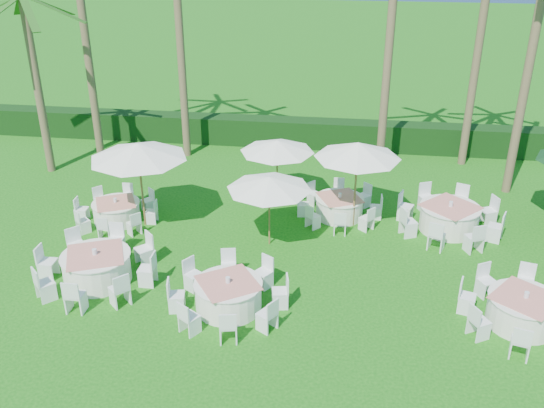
{
  "coord_description": "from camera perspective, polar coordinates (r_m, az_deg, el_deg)",
  "views": [
    {
      "loc": [
        1.6,
        -13.47,
        9.59
      ],
      "look_at": [
        -0.66,
        3.3,
        1.3
      ],
      "focal_mm": 40.0,
      "sensor_mm": 36.0,
      "label": 1
    }
  ],
  "objects": [
    {
      "name": "palm_c",
      "position": [
        23.42,
        11.09,
        15.69
      ],
      "size": [
        4.41,
        4.05,
        10.13
      ],
      "color": "brown",
      "rests_on": "ground"
    },
    {
      "name": "umbrella_d",
      "position": [
        19.42,
        8.08,
        5.04
      ],
      "size": [
        2.79,
        2.79,
        2.95
      ],
      "color": "brown",
      "rests_on": "ground"
    },
    {
      "name": "palm_e",
      "position": [
        22.89,
        23.29,
        13.27
      ],
      "size": [
        4.37,
        4.24,
        9.68
      ],
      "color": "brown",
      "rests_on": "ground"
    },
    {
      "name": "banquet_table_e",
      "position": [
        20.88,
        6.36,
        -0.23
      ],
      "size": [
        2.89,
        2.89,
        0.88
      ],
      "color": "white",
      "rests_on": "ground"
    },
    {
      "name": "banquet_table_b",
      "position": [
        16.18,
        -4.12,
        -8.5
      ],
      "size": [
        3.18,
        3.18,
        0.96
      ],
      "color": "white",
      "rests_on": "ground"
    },
    {
      "name": "banquet_table_d",
      "position": [
        21.12,
        -14.42,
        -0.66
      ],
      "size": [
        2.79,
        2.79,
        0.86
      ],
      "color": "white",
      "rests_on": "ground"
    },
    {
      "name": "hedge",
      "position": [
        27.06,
        3.88,
        6.64
      ],
      "size": [
        34.0,
        1.0,
        1.2
      ],
      "primitive_type": "cube",
      "color": "black",
      "rests_on": "ground"
    },
    {
      "name": "ground",
      "position": [
        16.61,
        0.76,
        -9.16
      ],
      "size": [
        120.0,
        120.0,
        0.0
      ],
      "primitive_type": "plane",
      "color": "#10550E",
      "rests_on": "ground"
    },
    {
      "name": "banquet_table_a",
      "position": [
        17.93,
        -16.16,
        -5.69
      ],
      "size": [
        3.41,
        3.41,
        1.03
      ],
      "color": "white",
      "rests_on": "ground"
    },
    {
      "name": "umbrella_c",
      "position": [
        21.06,
        0.49,
        5.48
      ],
      "size": [
        2.61,
        2.61,
        2.38
      ],
      "color": "brown",
      "rests_on": "ground"
    },
    {
      "name": "palm_d",
      "position": [
        25.14,
        18.94,
        14.28
      ],
      "size": [
        4.3,
        4.34,
        9.11
      ],
      "color": "brown",
      "rests_on": "ground"
    },
    {
      "name": "banquet_table_f",
      "position": [
        20.72,
        16.32,
        -1.21
      ],
      "size": [
        3.33,
        3.33,
        1.02
      ],
      "color": "white",
      "rests_on": "ground"
    },
    {
      "name": "banquet_table_c",
      "position": [
        16.83,
        22.57,
        -9.19
      ],
      "size": [
        3.18,
        3.18,
        0.97
      ],
      "color": "white",
      "rests_on": "ground"
    },
    {
      "name": "umbrella_b",
      "position": [
        18.3,
        -0.26,
        1.99
      ],
      "size": [
        2.63,
        2.63,
        2.32
      ],
      "color": "brown",
      "rests_on": "ground"
    },
    {
      "name": "palm_a",
      "position": [
        25.49,
        -17.5,
        17.22
      ],
      "size": [
        4.18,
        4.39,
        11.33
      ],
      "color": "brown",
      "rests_on": "ground"
    },
    {
      "name": "palm_b",
      "position": [
        25.15,
        -8.61,
        14.51
      ],
      "size": [
        4.41,
        4.08,
        8.41
      ],
      "color": "brown",
      "rests_on": "ground"
    },
    {
      "name": "umbrella_a",
      "position": [
        19.75,
        -12.5,
        4.9
      ],
      "size": [
        3.16,
        3.16,
        2.91
      ],
      "color": "brown",
      "rests_on": "ground"
    },
    {
      "name": "palm_f",
      "position": [
        25.05,
        -21.34,
        11.08
      ],
      "size": [
        4.4,
        4.14,
        6.82
      ],
      "color": "brown",
      "rests_on": "ground"
    }
  ]
}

